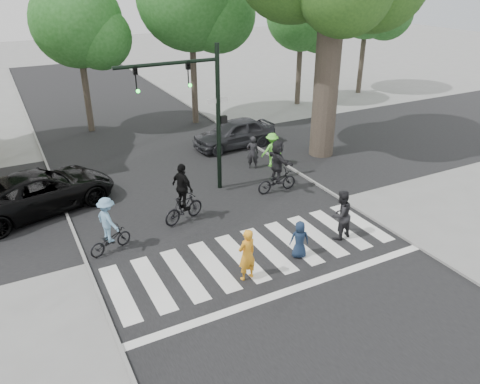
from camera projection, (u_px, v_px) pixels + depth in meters
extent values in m
plane|color=gray|center=(270.00, 269.00, 14.62)|extent=(120.00, 120.00, 0.00)
cube|color=black|center=(206.00, 205.00, 18.62)|extent=(10.00, 70.00, 0.01)
cube|color=black|center=(179.00, 178.00, 21.01)|extent=(70.00, 10.00, 0.01)
cube|color=gray|center=(74.00, 234.00, 16.48)|extent=(0.10, 70.00, 0.10)
cube|color=gray|center=(310.00, 180.00, 20.72)|extent=(0.10, 70.00, 0.10)
cube|color=silver|center=(119.00, 293.00, 13.53)|extent=(0.55, 3.00, 0.01)
cube|color=silver|center=(153.00, 283.00, 13.95)|extent=(0.55, 3.00, 0.01)
cube|color=silver|center=(184.00, 274.00, 14.37)|extent=(0.55, 3.00, 0.01)
cube|color=silver|center=(213.00, 265.00, 14.79)|extent=(0.55, 3.00, 0.01)
cube|color=silver|center=(241.00, 257.00, 15.21)|extent=(0.55, 3.00, 0.01)
cube|color=silver|center=(268.00, 250.00, 15.63)|extent=(0.55, 3.00, 0.01)
cube|color=silver|center=(293.00, 242.00, 16.05)|extent=(0.55, 3.00, 0.01)
cube|color=silver|center=(317.00, 235.00, 16.47)|extent=(0.55, 3.00, 0.01)
cube|color=silver|center=(339.00, 229.00, 16.89)|extent=(0.55, 3.00, 0.01)
cube|color=silver|center=(361.00, 222.00, 17.31)|extent=(0.55, 3.00, 0.01)
cube|color=silver|center=(292.00, 290.00, 13.66)|extent=(10.00, 0.30, 0.01)
cylinder|color=black|center=(218.00, 120.00, 18.79)|extent=(0.18, 0.18, 6.00)
cylinder|color=black|center=(167.00, 63.00, 16.92)|extent=(4.00, 0.14, 0.14)
imported|color=black|center=(188.00, 74.00, 17.45)|extent=(0.16, 0.20, 1.00)
sphere|color=#19E533|center=(190.00, 85.00, 17.52)|extent=(0.14, 0.14, 0.14)
imported|color=black|center=(136.00, 79.00, 16.61)|extent=(0.16, 0.20, 1.00)
sphere|color=#19E533|center=(138.00, 91.00, 16.68)|extent=(0.14, 0.14, 0.14)
cube|color=black|center=(223.00, 119.00, 18.88)|extent=(0.28, 0.18, 0.30)
cube|color=#FF660C|center=(226.00, 119.00, 18.93)|extent=(0.02, 0.14, 0.20)
cube|color=white|center=(218.00, 101.00, 18.45)|extent=(0.90, 0.04, 0.18)
cylinder|color=brown|center=(326.00, 85.00, 22.26)|extent=(1.20, 1.20, 7.00)
cylinder|color=brown|center=(339.00, 18.00, 20.94)|extent=(1.29, 1.74, 2.93)
cylinder|color=brown|center=(85.00, 82.00, 26.00)|extent=(0.36, 0.36, 5.60)
sphere|color=#215E1C|center=(76.00, 22.00, 24.63)|extent=(4.80, 4.80, 4.80)
sphere|color=#215E1C|center=(100.00, 38.00, 24.80)|extent=(3.36, 3.36, 3.36)
cylinder|color=brown|center=(193.00, 67.00, 27.24)|extent=(0.36, 0.36, 6.72)
sphere|color=#215E1C|center=(218.00, 14.00, 25.79)|extent=(4.20, 4.20, 4.20)
cylinder|color=brown|center=(299.00, 64.00, 31.51)|extent=(0.36, 0.36, 5.46)
sphere|color=#215E1C|center=(302.00, 15.00, 30.17)|extent=(4.60, 4.60, 4.60)
sphere|color=#215E1C|center=(319.00, 28.00, 30.34)|extent=(3.22, 3.22, 3.22)
cylinder|color=brown|center=(363.00, 51.00, 34.36)|extent=(0.36, 0.36, 6.16)
sphere|color=#215E1C|center=(386.00, 13.00, 33.03)|extent=(3.78, 3.78, 3.78)
imported|color=orange|center=(247.00, 255.00, 13.83)|extent=(0.68, 0.51, 1.69)
imported|color=#16253D|center=(299.00, 240.00, 15.00)|extent=(0.73, 0.62, 1.28)
imported|color=black|center=(341.00, 215.00, 15.96)|extent=(0.95, 0.79, 1.79)
imported|color=black|center=(110.00, 240.00, 15.41)|extent=(1.62, 1.04, 0.81)
imported|color=#6A96B8|center=(107.00, 220.00, 15.08)|extent=(0.88, 1.13, 1.54)
imported|color=black|center=(184.00, 208.00, 17.21)|extent=(1.81, 1.02, 1.05)
imported|color=black|center=(183.00, 187.00, 16.85)|extent=(0.75, 1.14, 1.81)
imported|color=black|center=(277.00, 181.00, 19.56)|extent=(1.80, 0.63, 0.94)
imported|color=black|center=(278.00, 161.00, 19.17)|extent=(0.54, 1.67, 1.80)
imported|color=black|center=(40.00, 191.00, 17.95)|extent=(6.14, 4.02, 1.57)
imported|color=#2F3034|center=(234.00, 133.00, 24.43)|extent=(4.51, 2.03, 1.51)
imported|color=#66E63E|center=(272.00, 150.00, 21.96)|extent=(1.07, 0.63, 1.63)
imported|color=black|center=(253.00, 152.00, 21.73)|extent=(0.68, 0.57, 1.57)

